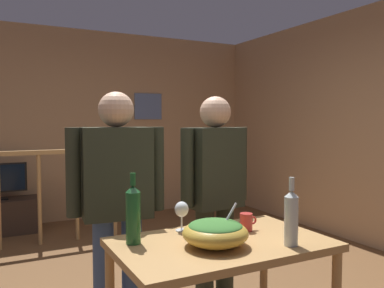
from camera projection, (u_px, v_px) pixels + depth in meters
name	position (u px, v px, depth m)	size (l,w,h in m)	color
back_wall	(82.00, 125.00, 5.66)	(5.23, 0.10, 2.68)	tan
side_wall_right	(337.00, 126.00, 4.86)	(0.10, 4.81, 2.68)	tan
framed_picture	(148.00, 106.00, 6.04)	(0.43, 0.03, 0.39)	slate
stair_railing	(39.00, 186.00, 4.47)	(2.58, 0.10, 1.12)	#B2844C
tv_console	(0.00, 217.00, 4.92)	(0.90, 0.40, 0.43)	#38281E
serving_table	(221.00, 259.00, 2.07)	(1.10, 0.69, 0.79)	#B2844C
salad_bowl	(215.00, 232.00, 1.97)	(0.33, 0.33, 0.21)	gold
wine_glass	(182.00, 210.00, 2.24)	(0.08, 0.08, 0.17)	silver
wine_bottle_clear	(291.00, 217.00, 1.98)	(0.07, 0.07, 0.34)	silver
wine_bottle_green	(133.00, 214.00, 2.01)	(0.08, 0.08, 0.36)	#1E5628
mug_red	(246.00, 222.00, 2.25)	(0.11, 0.07, 0.10)	#B7332D
person_standing_left	(117.00, 195.00, 2.49)	(0.61, 0.26, 1.59)	#3D5684
person_standing_right	(215.00, 189.00, 2.81)	(0.56, 0.26, 1.58)	#2D3323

